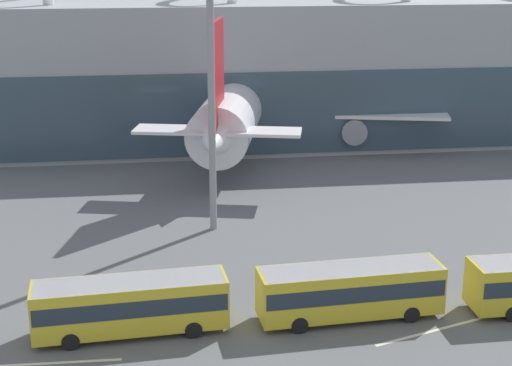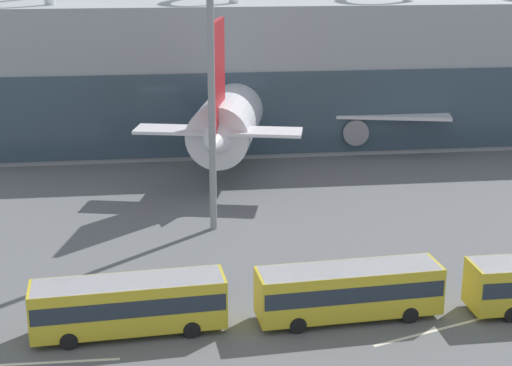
{
  "view_description": "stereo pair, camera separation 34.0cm",
  "coord_description": "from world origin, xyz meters",
  "px_view_note": "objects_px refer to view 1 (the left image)",
  "views": [
    {
      "loc": [
        -5.02,
        -32.48,
        21.7
      ],
      "look_at": [
        2.45,
        24.47,
        4.0
      ],
      "focal_mm": 55.0,
      "sensor_mm": 36.0,
      "label": 1
    },
    {
      "loc": [
        -4.68,
        -32.52,
        21.7
      ],
      "look_at": [
        2.45,
        24.47,
        4.0
      ],
      "focal_mm": 55.0,
      "sensor_mm": 36.0,
      "label": 2
    }
  ],
  "objects_px": {
    "shuttle_bus_0": "(131,303)",
    "floodlight_mast": "(210,32)",
    "shuttle_bus_1": "(350,289)",
    "airliner_at_gate_far": "(239,102)"
  },
  "relations": [
    {
      "from": "floodlight_mast",
      "to": "shuttle_bus_0",
      "type": "bearing_deg",
      "value": -110.0
    },
    {
      "from": "airliner_at_gate_far",
      "to": "floodlight_mast",
      "type": "height_order",
      "value": "floodlight_mast"
    },
    {
      "from": "shuttle_bus_0",
      "to": "floodlight_mast",
      "type": "distance_m",
      "value": 22.25
    },
    {
      "from": "floodlight_mast",
      "to": "shuttle_bus_1",
      "type": "bearing_deg",
      "value": -67.19
    },
    {
      "from": "airliner_at_gate_far",
      "to": "shuttle_bus_1",
      "type": "relative_size",
      "value": 3.93
    },
    {
      "from": "airliner_at_gate_far",
      "to": "floodlight_mast",
      "type": "distance_m",
      "value": 27.42
    },
    {
      "from": "airliner_at_gate_far",
      "to": "shuttle_bus_0",
      "type": "distance_m",
      "value": 43.18
    },
    {
      "from": "shuttle_bus_0",
      "to": "shuttle_bus_1",
      "type": "xyz_separation_m",
      "value": [
        12.96,
        0.25,
        0.0
      ]
    },
    {
      "from": "airliner_at_gate_far",
      "to": "floodlight_mast",
      "type": "xyz_separation_m",
      "value": [
        -4.81,
        -25.0,
        10.18
      ]
    },
    {
      "from": "shuttle_bus_0",
      "to": "floodlight_mast",
      "type": "xyz_separation_m",
      "value": [
        6.06,
        16.66,
        13.45
      ]
    }
  ]
}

